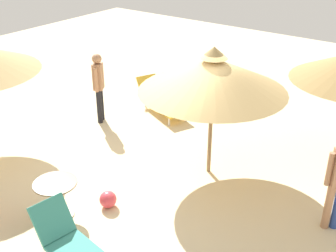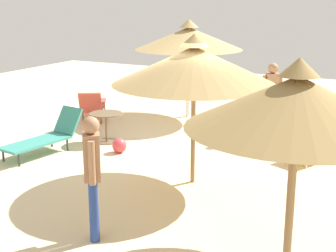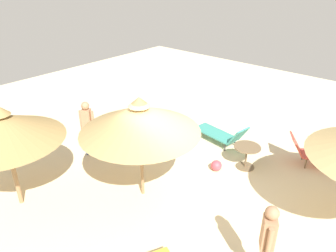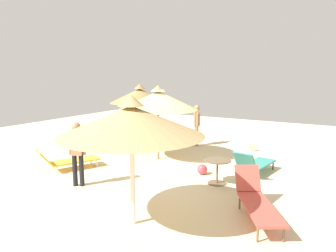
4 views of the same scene
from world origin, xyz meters
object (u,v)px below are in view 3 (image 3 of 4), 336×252
at_px(parasol_umbrella_front, 2,128).
at_px(beach_ball, 216,166).
at_px(side_table_round, 247,153).
at_px(parasol_umbrella_edge, 140,119).
at_px(lounge_chair_far_right, 222,134).
at_px(person_standing_near_left, 267,241).
at_px(person_standing_back, 88,125).
at_px(lounge_chair_center, 322,153).
at_px(handbag, 139,123).

distance_m(parasol_umbrella_front, beach_ball, 5.54).
bearing_deg(side_table_round, parasol_umbrella_edge, 153.87).
height_order(lounge_chair_far_right, person_standing_near_left, person_standing_near_left).
relative_size(person_standing_near_left, person_standing_back, 1.02).
relative_size(parasol_umbrella_front, lounge_chair_center, 1.28).
relative_size(lounge_chair_center, beach_ball, 6.57).
distance_m(lounge_chair_center, handbag, 6.06).
bearing_deg(side_table_round, lounge_chair_far_right, 61.45).
relative_size(parasol_umbrella_front, handbag, 5.81).
height_order(person_standing_back, side_table_round, person_standing_back).
xyz_separation_m(parasol_umbrella_edge, lounge_chair_center, (4.33, -2.98, -1.70)).
bearing_deg(lounge_chair_far_right, person_standing_back, 139.89).
bearing_deg(handbag, lounge_chair_center, -73.07).
xyz_separation_m(person_standing_near_left, beach_ball, (2.52, 2.63, -0.87)).
xyz_separation_m(lounge_chair_far_right, handbag, (-0.93, 2.92, -0.20)).
bearing_deg(beach_ball, handbag, 82.86).
height_order(parasol_umbrella_edge, lounge_chair_far_right, parasol_umbrella_edge).
bearing_deg(side_table_round, beach_ball, 142.39).
xyz_separation_m(lounge_chair_center, person_standing_back, (-4.04, 5.57, 0.58)).
height_order(parasol_umbrella_edge, handbag, parasol_umbrella_edge).
height_order(parasol_umbrella_front, side_table_round, parasol_umbrella_front).
xyz_separation_m(lounge_chair_far_right, beach_ball, (-1.39, -0.73, -0.21)).
distance_m(person_standing_back, beach_ball, 3.97).
height_order(handbag, side_table_round, side_table_round).
bearing_deg(side_table_round, parasol_umbrella_front, 146.06).
xyz_separation_m(lounge_chair_center, person_standing_near_left, (-4.74, -0.49, 0.61)).
distance_m(parasol_umbrella_edge, lounge_chair_center, 5.53).
distance_m(lounge_chair_far_right, person_standing_back, 4.24).
bearing_deg(parasol_umbrella_edge, person_standing_back, 83.55).
bearing_deg(beach_ball, parasol_umbrella_edge, 158.30).
height_order(parasol_umbrella_edge, lounge_chair_center, parasol_umbrella_edge).
distance_m(person_standing_near_left, beach_ball, 3.75).
bearing_deg(lounge_chair_center, beach_ball, 136.04).
height_order(side_table_round, beach_ball, side_table_round).
bearing_deg(person_standing_near_left, person_standing_back, 83.40).
bearing_deg(beach_ball, person_standing_back, 117.94).
relative_size(parasol_umbrella_edge, person_standing_near_left, 1.60).
height_order(parasol_umbrella_edge, beach_ball, parasol_umbrella_edge).
relative_size(parasol_umbrella_edge, beach_ball, 9.04).
xyz_separation_m(parasol_umbrella_front, beach_ball, (4.35, -2.86, -1.92)).
bearing_deg(person_standing_back, side_table_round, -57.61).
bearing_deg(parasol_umbrella_front, handbag, 9.35).
distance_m(parasol_umbrella_front, person_standing_near_left, 5.88).
relative_size(person_standing_back, beach_ball, 5.56).
xyz_separation_m(parasol_umbrella_edge, lounge_chair_far_right, (3.50, -0.11, -1.75)).
relative_size(parasol_umbrella_front, beach_ball, 8.41).
height_order(lounge_chair_center, beach_ball, lounge_chair_center).
relative_size(lounge_chair_center, side_table_round, 2.72).
relative_size(lounge_chair_far_right, side_table_round, 2.57).
bearing_deg(parasol_umbrella_front, beach_ball, -33.32).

